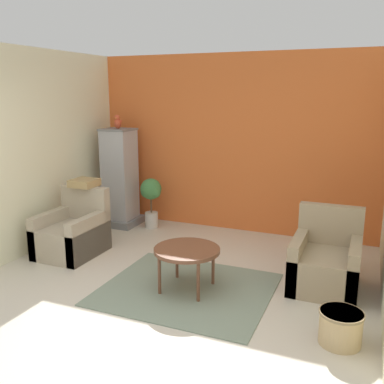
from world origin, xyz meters
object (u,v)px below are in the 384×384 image
(parrot, at_px, (118,122))
(wicker_basket, at_px, (341,326))
(armchair_right, at_px, (326,263))
(potted_plant, at_px, (151,195))
(birdcage, at_px, (120,179))
(armchair_left, at_px, (73,234))
(coffee_table, at_px, (187,252))

(parrot, bearing_deg, wicker_basket, -31.98)
(armchair_right, xyz_separation_m, potted_plant, (-2.82, 1.16, 0.26))
(armchair_right, relative_size, birdcage, 0.55)
(parrot, bearing_deg, armchair_left, -85.23)
(coffee_table, xyz_separation_m, potted_plant, (-1.42, 1.84, 0.10))
(parrot, xyz_separation_m, wicker_basket, (3.62, -2.26, -1.52))
(coffee_table, xyz_separation_m, parrot, (-1.97, 1.81, 1.24))
(wicker_basket, bearing_deg, coffee_table, 164.85)
(potted_plant, bearing_deg, birdcage, -177.47)
(potted_plant, height_order, wicker_basket, potted_plant)
(armchair_left, relative_size, parrot, 3.91)
(parrot, height_order, wicker_basket, parrot)
(parrot, xyz_separation_m, potted_plant, (0.55, 0.02, -1.14))
(armchair_left, height_order, parrot, parrot)
(armchair_right, bearing_deg, parrot, 161.43)
(armchair_left, distance_m, parrot, 1.99)
(birdcage, distance_m, parrot, 0.92)
(armchair_right, relative_size, wicker_basket, 2.29)
(armchair_right, height_order, birdcage, birdcage)
(armchair_right, bearing_deg, coffee_table, -154.01)
(armchair_right, relative_size, parrot, 3.91)
(wicker_basket, bearing_deg, armchair_left, 166.22)
(armchair_right, distance_m, birdcage, 3.59)
(armchair_left, height_order, wicker_basket, armchair_left)
(birdcage, relative_size, potted_plant, 1.95)
(birdcage, distance_m, wicker_basket, 4.31)
(birdcage, xyz_separation_m, parrot, (0.00, 0.00, 0.92))
(coffee_table, bearing_deg, wicker_basket, -15.15)
(armchair_left, relative_size, wicker_basket, 2.29)
(parrot, bearing_deg, potted_plant, 2.34)
(birdcage, height_order, potted_plant, birdcage)
(potted_plant, relative_size, wicker_basket, 2.13)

